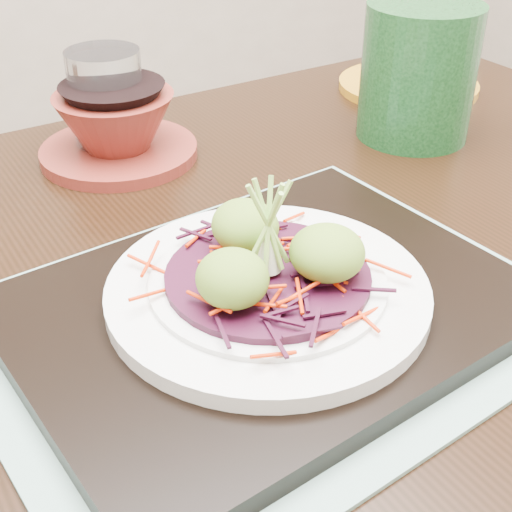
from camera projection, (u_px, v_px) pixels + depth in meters
name	position (u px, v px, depth m)	size (l,w,h in m)	color
dining_table	(258.00, 343.00, 0.67)	(1.25, 0.91, 0.73)	black
placemat	(267.00, 317.00, 0.55)	(0.43, 0.34, 0.00)	gray
serving_tray	(267.00, 307.00, 0.54)	(0.37, 0.28, 0.02)	black
white_plate	(268.00, 289.00, 0.53)	(0.24, 0.24, 0.02)	silver
cabbage_bed	(268.00, 276.00, 0.53)	(0.15, 0.15, 0.01)	#350A1E
carrot_julienne	(268.00, 267.00, 0.52)	(0.19, 0.19, 0.01)	red
guacamole_scoops	(268.00, 252.00, 0.51)	(0.13, 0.12, 0.04)	#567D25
scallion_garnish	(268.00, 229.00, 0.50)	(0.06, 0.06, 0.08)	#8AB94A
water_glass	(108.00, 102.00, 0.78)	(0.08, 0.08, 0.11)	white
terracotta_bowl_set	(117.00, 130.00, 0.78)	(0.22, 0.22, 0.07)	maroon
yellow_plate	(408.00, 85.00, 0.97)	(0.19, 0.19, 0.01)	#A36A12
green_jar	(418.00, 72.00, 0.80)	(0.13, 0.13, 0.15)	#1D5123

